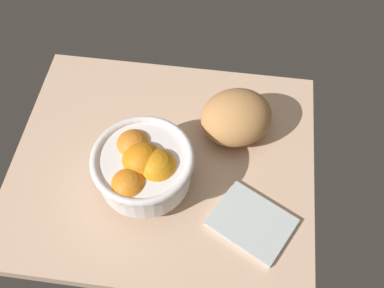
# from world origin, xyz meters

# --- Properties ---
(ground_plane) EXTENTS (0.65, 0.56, 0.03)m
(ground_plane) POSITION_xyz_m (0.00, 0.00, -0.01)
(ground_plane) COLOR #D5AE8F
(fruit_bowl) EXTENTS (0.20, 0.20, 0.13)m
(fruit_bowl) POSITION_xyz_m (0.02, 0.06, 0.07)
(fruit_bowl) COLOR white
(fruit_bowl) RESTS_ON ground
(bread_loaf) EXTENTS (0.20, 0.19, 0.11)m
(bread_loaf) POSITION_xyz_m (-0.15, -0.10, 0.05)
(bread_loaf) COLOR tan
(bread_loaf) RESTS_ON ground
(napkin_folded) EXTENTS (0.19, 0.17, 0.01)m
(napkin_folded) POSITION_xyz_m (-0.20, 0.12, 0.01)
(napkin_folded) COLOR silver
(napkin_folded) RESTS_ON ground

